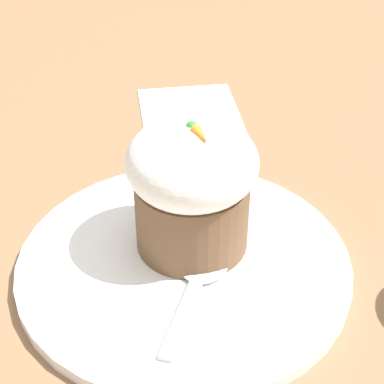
{
  "coord_description": "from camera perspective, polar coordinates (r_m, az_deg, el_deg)",
  "views": [
    {
      "loc": [
        0.34,
        -0.16,
        0.35
      ],
      "look_at": [
        -0.01,
        0.01,
        0.06
      ],
      "focal_mm": 60.0,
      "sensor_mm": 36.0,
      "label": 1
    }
  ],
  "objects": [
    {
      "name": "dessert_plate",
      "position": [
        0.51,
        -0.74,
        -6.39
      ],
      "size": [
        0.26,
        0.26,
        0.01
      ],
      "color": "white",
      "rests_on": "ground_plane"
    },
    {
      "name": "ground_plane",
      "position": [
        0.51,
        -0.73,
        -6.83
      ],
      "size": [
        4.0,
        4.0,
        0.0
      ],
      "primitive_type": "plane",
      "color": "#846042"
    },
    {
      "name": "carrot_cake",
      "position": [
        0.49,
        0.0,
        0.64
      ],
      "size": [
        0.1,
        0.1,
        0.11
      ],
      "color": "brown",
      "rests_on": "dessert_plate"
    },
    {
      "name": "spoon",
      "position": [
        0.49,
        0.74,
        -7.17
      ],
      "size": [
        0.1,
        0.1,
        0.01
      ],
      "color": "silver",
      "rests_on": "dessert_plate"
    },
    {
      "name": "paper_napkin",
      "position": [
        0.72,
        -0.18,
        7.09
      ],
      "size": [
        0.15,
        0.14,
        0.0
      ],
      "color": "white",
      "rests_on": "ground_plane"
    }
  ]
}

